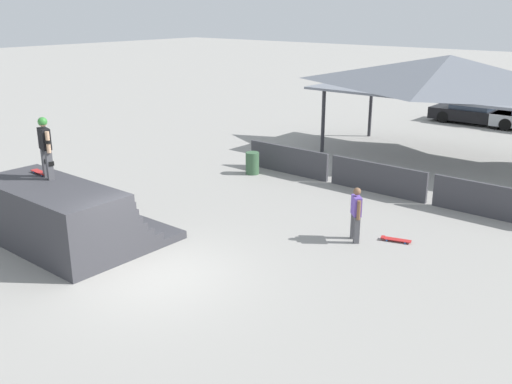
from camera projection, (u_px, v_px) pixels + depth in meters
The scene contains 10 objects.
ground_plane at pixel (155, 275), 13.72m from camera, with size 160.00×160.00×0.00m, color gray.
quarter_pipe_ramp at pixel (63, 217), 15.31m from camera, with size 4.51×3.64×1.72m.
skater_on_deck at pixel (45, 144), 15.18m from camera, with size 0.72×0.31×1.67m.
skateboard_on_deck at pixel (41, 172), 15.80m from camera, with size 0.78×0.25×0.09m.
bystander_walking at pixel (356, 212), 15.48m from camera, with size 0.50×0.51×1.53m.
skateboard_on_ground at pixel (395, 239), 15.67m from camera, with size 0.84×0.43×0.09m.
barrier_fence at pixel (377, 178), 19.64m from camera, with size 11.29×0.12×1.05m.
pavilion_shelter at pixel (449, 75), 23.06m from camera, with size 10.74×4.98×4.32m.
trash_bin at pixel (252, 163), 21.92m from camera, with size 0.52×0.52×0.85m, color #385B3D.
parked_car_black at pixel (473, 113), 31.35m from camera, with size 4.56×1.82×1.27m.
Camera 1 is at (9.80, -8.01, 6.15)m, focal length 40.00 mm.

